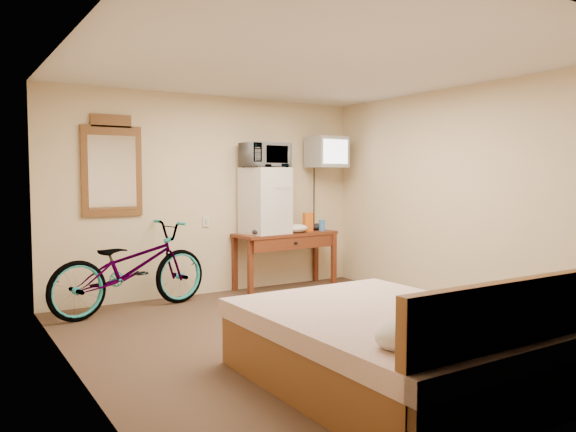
{
  "coord_description": "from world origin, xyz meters",
  "views": [
    {
      "loc": [
        -2.94,
        -4.25,
        1.48
      ],
      "look_at": [
        0.19,
        0.76,
        1.07
      ],
      "focal_mm": 35.0,
      "sensor_mm": 36.0,
      "label": 1
    }
  ],
  "objects_px": {
    "desk": "(287,241)",
    "crt_television": "(327,152)",
    "microwave": "(265,155)",
    "blue_cup": "(322,225)",
    "bicycle": "(131,267)",
    "wall_mirror": "(112,167)",
    "mini_fridge": "(265,201)",
    "bed": "(395,347)"
  },
  "relations": [
    {
      "from": "wall_mirror",
      "to": "bed",
      "type": "relative_size",
      "value": 0.53
    },
    {
      "from": "blue_cup",
      "to": "crt_television",
      "type": "relative_size",
      "value": 0.26
    },
    {
      "from": "microwave",
      "to": "crt_television",
      "type": "height_order",
      "value": "crt_television"
    },
    {
      "from": "desk",
      "to": "blue_cup",
      "type": "distance_m",
      "value": 0.57
    },
    {
      "from": "desk",
      "to": "bed",
      "type": "distance_m",
      "value": 3.59
    },
    {
      "from": "blue_cup",
      "to": "bicycle",
      "type": "xyz_separation_m",
      "value": [
        -2.66,
        -0.12,
        -0.33
      ]
    },
    {
      "from": "microwave",
      "to": "crt_television",
      "type": "xyz_separation_m",
      "value": [
        0.97,
        -0.01,
        0.06
      ]
    },
    {
      "from": "microwave",
      "to": "wall_mirror",
      "type": "relative_size",
      "value": 0.49
    },
    {
      "from": "desk",
      "to": "crt_television",
      "type": "bearing_deg",
      "value": 1.92
    },
    {
      "from": "wall_mirror",
      "to": "bicycle",
      "type": "relative_size",
      "value": 0.62
    },
    {
      "from": "wall_mirror",
      "to": "blue_cup",
      "type": "bearing_deg",
      "value": -6.53
    },
    {
      "from": "crt_television",
      "to": "wall_mirror",
      "type": "distance_m",
      "value": 2.86
    },
    {
      "from": "mini_fridge",
      "to": "crt_television",
      "type": "bearing_deg",
      "value": -0.61
    },
    {
      "from": "desk",
      "to": "mini_fridge",
      "type": "xyz_separation_m",
      "value": [
        -0.31,
        0.03,
        0.54
      ]
    },
    {
      "from": "desk",
      "to": "bed",
      "type": "height_order",
      "value": "bed"
    },
    {
      "from": "desk",
      "to": "crt_television",
      "type": "height_order",
      "value": "crt_television"
    },
    {
      "from": "mini_fridge",
      "to": "microwave",
      "type": "distance_m",
      "value": 0.58
    },
    {
      "from": "microwave",
      "to": "crt_television",
      "type": "relative_size",
      "value": 0.98
    },
    {
      "from": "microwave",
      "to": "bed",
      "type": "relative_size",
      "value": 0.26
    },
    {
      "from": "desk",
      "to": "bed",
      "type": "bearing_deg",
      "value": -109.66
    },
    {
      "from": "desk",
      "to": "crt_television",
      "type": "xyz_separation_m",
      "value": [
        0.66,
        0.02,
        1.19
      ]
    },
    {
      "from": "desk",
      "to": "crt_television",
      "type": "relative_size",
      "value": 2.42
    },
    {
      "from": "desk",
      "to": "microwave",
      "type": "bearing_deg",
      "value": 174.02
    },
    {
      "from": "mini_fridge",
      "to": "wall_mirror",
      "type": "distance_m",
      "value": 1.94
    },
    {
      "from": "bicycle",
      "to": "blue_cup",
      "type": "bearing_deg",
      "value": -99.81
    },
    {
      "from": "desk",
      "to": "crt_television",
      "type": "distance_m",
      "value": 1.36
    },
    {
      "from": "microwave",
      "to": "blue_cup",
      "type": "height_order",
      "value": "microwave"
    },
    {
      "from": "blue_cup",
      "to": "bicycle",
      "type": "distance_m",
      "value": 2.68
    },
    {
      "from": "blue_cup",
      "to": "mini_fridge",
      "type": "bearing_deg",
      "value": 175.21
    },
    {
      "from": "blue_cup",
      "to": "bed",
      "type": "xyz_separation_m",
      "value": [
        -1.74,
        -3.33,
        -0.53
      ]
    },
    {
      "from": "blue_cup",
      "to": "crt_television",
      "type": "distance_m",
      "value": 1.0
    },
    {
      "from": "desk",
      "to": "mini_fridge",
      "type": "relative_size",
      "value": 1.66
    },
    {
      "from": "blue_cup",
      "to": "wall_mirror",
      "type": "relative_size",
      "value": 0.13
    },
    {
      "from": "mini_fridge",
      "to": "blue_cup",
      "type": "relative_size",
      "value": 5.7
    },
    {
      "from": "crt_television",
      "to": "bicycle",
      "type": "relative_size",
      "value": 0.31
    },
    {
      "from": "blue_cup",
      "to": "wall_mirror",
      "type": "height_order",
      "value": "wall_mirror"
    },
    {
      "from": "wall_mirror",
      "to": "bed",
      "type": "bearing_deg",
      "value": -74.88
    },
    {
      "from": "blue_cup",
      "to": "bicycle",
      "type": "height_order",
      "value": "bicycle"
    },
    {
      "from": "bed",
      "to": "crt_television",
      "type": "bearing_deg",
      "value": 61.26
    },
    {
      "from": "microwave",
      "to": "mini_fridge",
      "type": "bearing_deg",
      "value": -127.49
    },
    {
      "from": "blue_cup",
      "to": "wall_mirror",
      "type": "bearing_deg",
      "value": 173.47
    },
    {
      "from": "microwave",
      "to": "crt_television",
      "type": "bearing_deg",
      "value": -4.37
    }
  ]
}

